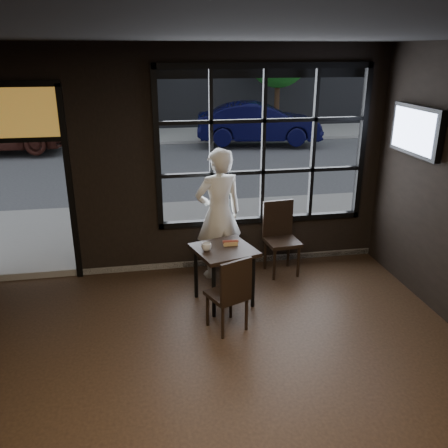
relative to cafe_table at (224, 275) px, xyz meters
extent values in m
cube|color=black|center=(-0.43, -2.38, -0.39)|extent=(6.00, 7.00, 0.02)
cube|color=black|center=(-0.43, -2.38, 2.83)|extent=(6.00, 7.00, 0.02)
cube|color=black|center=(0.77, 1.12, 1.42)|extent=(3.06, 0.12, 2.28)
cube|color=orange|center=(-2.53, 1.12, 1.97)|extent=(1.20, 0.06, 0.70)
cube|color=#545456|center=(-0.43, 21.62, -0.40)|extent=(60.00, 41.00, 0.04)
cube|color=black|center=(0.00, 0.00, 0.00)|extent=(0.87, 0.87, 0.76)
cube|color=black|center=(-0.07, -0.61, 0.09)|extent=(0.53, 0.53, 0.94)
cube|color=black|center=(0.98, 0.69, 0.15)|extent=(0.50, 0.50, 1.06)
imported|color=silver|center=(0.07, 0.79, 0.56)|extent=(0.76, 0.59, 1.87)
imported|color=silver|center=(-0.23, -0.03, 0.42)|extent=(0.13, 0.13, 0.10)
cube|color=black|center=(2.50, 0.13, 1.75)|extent=(0.12, 1.06, 0.62)
imported|color=black|center=(3.02, 10.25, 0.40)|extent=(4.28, 2.03, 1.36)
cylinder|color=#332114|center=(-1.77, 12.99, 0.63)|extent=(0.18, 0.18, 2.02)
sphere|color=#18641A|center=(-1.77, 12.99, 2.28)|extent=(2.21, 2.21, 2.21)
cylinder|color=#332114|center=(4.42, 13.00, 0.72)|extent=(0.20, 0.20, 2.21)
sphere|color=#1C611C|center=(4.42, 13.00, 2.52)|extent=(2.41, 2.41, 2.41)
camera|label=1|loc=(-0.96, -5.38, 2.72)|focal=38.00mm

